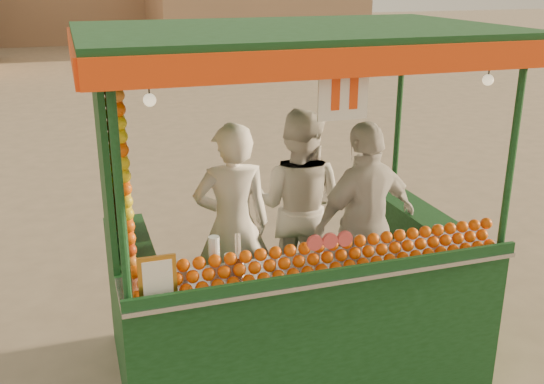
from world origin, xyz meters
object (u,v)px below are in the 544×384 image
object	(u,v)px
juice_cart	(288,275)
vendor_right	(365,224)
vendor_middle	(299,206)
vendor_left	(233,226)

from	to	relation	value
juice_cart	vendor_right	distance (m)	0.80
juice_cart	vendor_middle	distance (m)	0.84
vendor_middle	vendor_right	distance (m)	0.68
juice_cart	vendor_right	bearing A→B (deg)	10.46
vendor_left	juice_cart	bearing A→B (deg)	132.87
juice_cart	vendor_middle	size ratio (longest dim) A/B	1.76
vendor_left	vendor_middle	world-z (taller)	vendor_middle
vendor_middle	vendor_left	bearing A→B (deg)	57.65
vendor_left	vendor_middle	size ratio (longest dim) A/B	0.99
juice_cart	vendor_left	world-z (taller)	juice_cart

